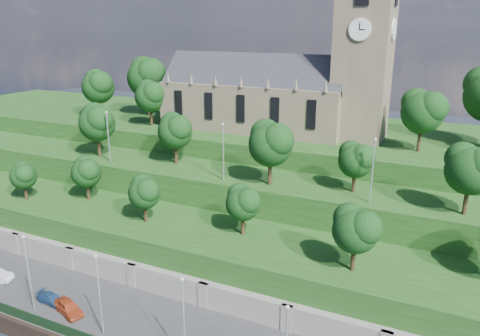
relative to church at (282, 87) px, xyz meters
The scene contains 13 objects.
promenade 45.42m from the church, 91.13° to the right, with size 160.00×12.00×2.00m, color #2D2D30.
retaining_wall 39.48m from the church, 91.33° to the right, with size 160.00×2.10×5.00m.
embankment_lower 33.57m from the church, 91.61° to the right, with size 160.00×12.00×8.00m, color #194015.
embankment_upper 23.71m from the church, 92.66° to the right, with size 160.00×10.00×12.00m, color #194015.
hilltop 15.57m from the church, 101.11° to the left, with size 160.00×32.00×15.00m, color #194015.
church is the anchor object (origin of this frame).
trees_lower 29.99m from the church, 81.26° to the right, with size 66.48×8.70×7.18m.
trees_upper 18.67m from the church, 85.77° to the right, with size 60.51×8.59×8.78m.
trees_hilltop 1.91m from the church, ahead, with size 78.85×16.75×11.92m.
lamp_posts_promenade 46.19m from the church, 93.67° to the right, with size 60.36×0.36×9.14m.
lamp_posts_upper 20.84m from the church, 92.26° to the right, with size 40.36×0.36×8.08m.
car_left 47.50m from the church, 101.56° to the right, with size 1.78×4.41×1.50m, color #9E391A.
car_right 47.73m from the church, 106.09° to the right, with size 1.57×3.87×1.12m, color navy.
Camera 1 is at (28.61, -28.62, 32.83)m, focal length 35.00 mm.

